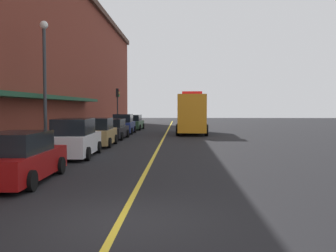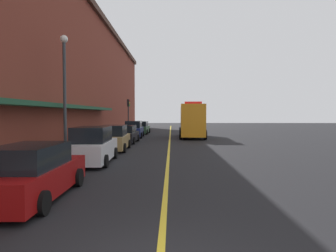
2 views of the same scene
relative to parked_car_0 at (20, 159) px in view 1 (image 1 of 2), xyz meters
name	(u,v)px [view 1 (image 1 of 2)]	position (x,y,z in m)	size (l,w,h in m)	color
ground_plane	(165,136)	(4.01, 20.72, -0.79)	(112.00, 112.00, 0.00)	black
sidewalk_left	(93,135)	(-2.19, 20.72, -0.71)	(2.40, 70.00, 0.15)	#9E9B93
lane_center_stripe	(165,136)	(4.01, 20.72, -0.78)	(0.16, 70.00, 0.01)	gold
brick_building_left	(16,57)	(-8.40, 19.71, 5.88)	(11.20, 64.00, 13.32)	maroon
parked_car_0	(20,159)	(0.00, 0.00, 0.00)	(2.09, 4.91, 1.68)	maroon
parked_car_1	(75,139)	(0.04, 6.64, 0.10)	(2.20, 4.90, 1.92)	silver
parked_car_2	(98,133)	(0.10, 12.03, 0.05)	(2.09, 4.32, 1.81)	#A5844C
parked_car_3	(113,129)	(0.11, 17.60, -0.04)	(2.04, 4.82, 1.58)	black
parked_car_4	(123,125)	(0.02, 23.67, 0.07)	(2.08, 4.75, 1.84)	navy
parked_car_5	(133,123)	(0.13, 30.04, -0.01)	(2.24, 4.82, 1.64)	#2D5133
utility_truck	(192,114)	(6.43, 23.58, 1.03)	(2.93, 7.76, 3.84)	orange
parking_meter_1	(115,121)	(-1.34, 27.14, 0.27)	(0.14, 0.18, 1.33)	#4C4C51
street_lamp_left	(45,72)	(-1.94, 8.07, 3.61)	(0.44, 0.44, 6.94)	#33383D
traffic_light_near	(118,101)	(-1.28, 28.37, 2.37)	(0.38, 0.36, 4.30)	#232326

